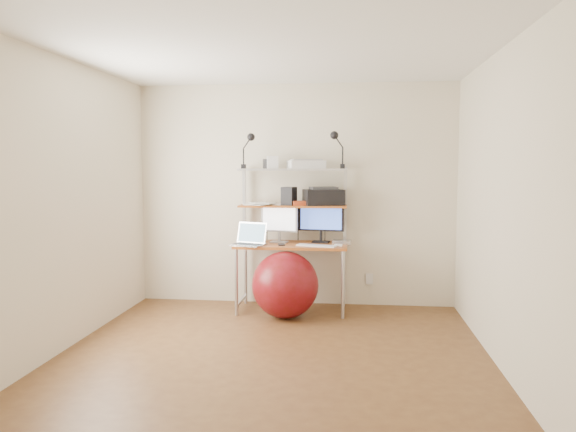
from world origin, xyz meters
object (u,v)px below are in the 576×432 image
object	(u,v)px
laptop	(250,240)
printer	(323,197)
monitor_silver	(279,220)
exercise_ball	(285,285)
monitor_black	(321,219)

from	to	relation	value
laptop	printer	bearing A→B (deg)	40.49
monitor_silver	laptop	size ratio (longest dim) A/B	1.11
monitor_silver	exercise_ball	bearing A→B (deg)	-64.78
laptop	printer	distance (m)	0.94
exercise_ball	monitor_black	bearing A→B (deg)	50.97
monitor_black	exercise_ball	world-z (taller)	monitor_black
laptop	monitor_black	bearing A→B (deg)	39.90
printer	monitor_black	bearing A→B (deg)	-159.80
monitor_black	exercise_ball	xyz separation A→B (m)	(-0.35, -0.43, -0.65)
monitor_black	exercise_ball	distance (m)	0.85
monitor_black	laptop	size ratio (longest dim) A/B	1.23
laptop	printer	xyz separation A→B (m)	(0.77, 0.31, 0.45)
monitor_silver	printer	bearing A→B (deg)	17.40
monitor_silver	laptop	bearing A→B (deg)	-132.01
monitor_silver	exercise_ball	size ratio (longest dim) A/B	0.66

